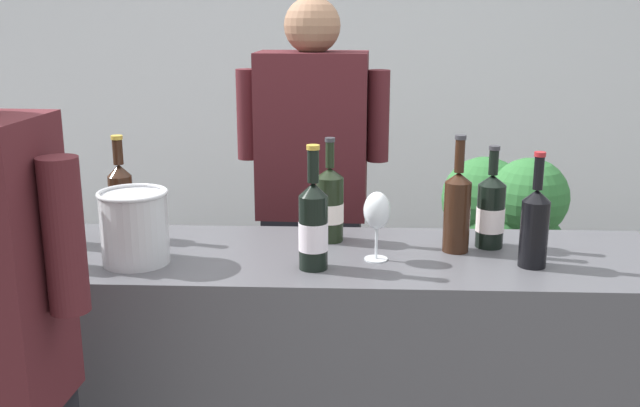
{
  "coord_description": "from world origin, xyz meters",
  "views": [
    {
      "loc": [
        0.17,
        -2.0,
        1.68
      ],
      "look_at": [
        0.08,
        0.0,
        1.14
      ],
      "focal_mm": 41.05,
      "sensor_mm": 36.0,
      "label": 1
    }
  ],
  "objects": [
    {
      "name": "wine_bottle_3",
      "position": [
        0.67,
        -0.08,
        1.11
      ],
      "size": [
        0.08,
        0.08,
        0.32
      ],
      "color": "black",
      "rests_on": "counter"
    },
    {
      "name": "counter",
      "position": [
        0.0,
        0.0,
        0.5
      ],
      "size": [
        2.16,
        0.54,
        0.99
      ],
      "primitive_type": "cube",
      "color": "#4C4C51",
      "rests_on": "ground_plane"
    },
    {
      "name": "wine_bottle_2",
      "position": [
        -0.53,
        0.12,
        1.12
      ],
      "size": [
        0.07,
        0.07,
        0.32
      ],
      "color": "black",
      "rests_on": "counter"
    },
    {
      "name": "wine_bottle_1",
      "position": [
        0.07,
        -0.12,
        1.12
      ],
      "size": [
        0.08,
        0.08,
        0.34
      ],
      "color": "black",
      "rests_on": "counter"
    },
    {
      "name": "wine_bottle_5",
      "position": [
        0.47,
        0.04,
        1.12
      ],
      "size": [
        0.08,
        0.08,
        0.34
      ],
      "color": "black",
      "rests_on": "counter"
    },
    {
      "name": "potted_shrub",
      "position": [
        0.84,
        1.09,
        0.7
      ],
      "size": [
        0.55,
        0.5,
        1.08
      ],
      "color": "brown",
      "rests_on": "ground_plane"
    },
    {
      "name": "wine_bottle_6",
      "position": [
        -0.67,
        -0.14,
        1.11
      ],
      "size": [
        0.08,
        0.08,
        0.33
      ],
      "color": "black",
      "rests_on": "counter"
    },
    {
      "name": "wine_bottle_7",
      "position": [
        0.1,
        0.13,
        1.11
      ],
      "size": [
        0.08,
        0.08,
        0.32
      ],
      "color": "black",
      "rests_on": "counter"
    },
    {
      "name": "wine_glass",
      "position": [
        0.24,
        -0.05,
        1.13
      ],
      "size": [
        0.08,
        0.08,
        0.2
      ],
      "color": "silver",
      "rests_on": "counter"
    },
    {
      "name": "wall_back",
      "position": [
        0.0,
        2.6,
        1.4
      ],
      "size": [
        8.0,
        0.1,
        2.8
      ],
      "primitive_type": "cube",
      "color": "silver",
      "rests_on": "ground_plane"
    },
    {
      "name": "wine_bottle_0",
      "position": [
        0.58,
        0.09,
        1.1
      ],
      "size": [
        0.08,
        0.08,
        0.3
      ],
      "color": "black",
      "rests_on": "counter"
    },
    {
      "name": "wine_bottle_4",
      "position": [
        -0.73,
        0.06,
        1.11
      ],
      "size": [
        0.08,
        0.08,
        0.32
      ],
      "color": "black",
      "rests_on": "counter"
    },
    {
      "name": "ice_bucket",
      "position": [
        -0.43,
        -0.1,
        1.1
      ],
      "size": [
        0.19,
        0.19,
        0.21
      ],
      "color": "silver",
      "rests_on": "counter"
    },
    {
      "name": "person_server",
      "position": [
        0.02,
        0.64,
        0.85
      ],
      "size": [
        0.56,
        0.26,
        1.72
      ],
      "color": "black",
      "rests_on": "ground_plane"
    }
  ]
}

